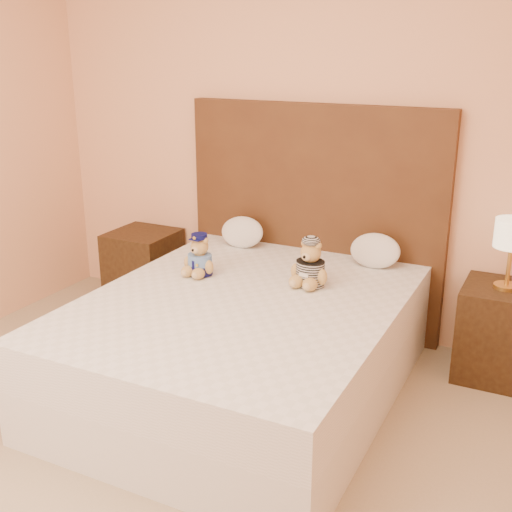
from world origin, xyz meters
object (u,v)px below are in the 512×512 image
Objects in this scene: bed at (244,345)px; teddy_prisoner at (311,263)px; pillow_right at (375,249)px; pillow_left at (242,231)px; teddy_police at (200,255)px; nightstand_left at (144,268)px; nightstand_right at (500,332)px.

bed is 7.43× the size of teddy_prisoner.
bed is 1.03m from pillow_right.
teddy_prisoner is at bearing -35.06° from pillow_left.
teddy_prisoner is at bearing 16.81° from teddy_police.
pillow_left is 0.98× the size of pillow_right.
nightstand_left is at bearing 151.54° from teddy_police.
teddy_police is 0.92× the size of teddy_prisoner.
teddy_prisoner is 0.88× the size of pillow_left.
nightstand_right is 2.21× the size of teddy_police.
nightstand_right is 2.04× the size of teddy_prisoner.
teddy_prisoner reaches higher than pillow_left.
teddy_prisoner is 0.54m from pillow_right.
bed is 1.01m from pillow_left.
pillow_left is (-0.04, 0.61, -0.02)m from teddy_police.
pillow_right reaches higher than nightstand_right.
nightstand_left is 2.50m from nightstand_right.
teddy_police is 0.61m from pillow_left.
teddy_police is (-0.40, 0.22, 0.40)m from bed.
teddy_prisoner is 0.86× the size of pillow_right.
nightstand_right is at bearing -1.02° from pillow_left.
teddy_prisoner is 0.84m from pillow_left.
teddy_police is at bearing -34.33° from nightstand_left.
teddy_prisoner is at bearing -155.76° from nightstand_right.
teddy_police is at bearing -86.54° from pillow_left.
pillow_left is (0.81, 0.03, 0.38)m from nightstand_left.
nightstand_left is at bearing -177.88° from pillow_left.
nightstand_left is 2.04× the size of teddy_prisoner.
teddy_police is 1.07m from pillow_right.
bed is at bearing -22.95° from teddy_police.
pillow_right is at bearing 72.12° from teddy_prisoner.
pillow_left is at bearing 152.83° from teddy_prisoner.
bed and nightstand_left have the same top height.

